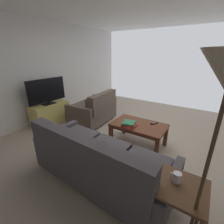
{
  "coord_description": "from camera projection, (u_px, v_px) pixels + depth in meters",
  "views": [
    {
      "loc": [
        -1.1,
        2.74,
        1.78
      ],
      "look_at": [
        0.37,
        0.51,
        0.77
      ],
      "focal_mm": 24.82,
      "sensor_mm": 36.0,
      "label": 1
    }
  ],
  "objects": [
    {
      "name": "flat_tv",
      "position": [
        47.0,
        91.0,
        3.94
      ],
      "size": [
        0.21,
        1.03,
        0.66
      ],
      "color": "black",
      "rests_on": "tv_stand"
    },
    {
      "name": "coffee_table",
      "position": [
        139.0,
        127.0,
        3.1
      ],
      "size": [
        1.05,
        0.65,
        0.47
      ],
      "color": "brown",
      "rests_on": "ground"
    },
    {
      "name": "tv_remote",
      "position": [
        154.0,
        123.0,
        3.09
      ],
      "size": [
        0.12,
        0.16,
        0.02
      ],
      "color": "black",
      "rests_on": "coffee_table"
    },
    {
      "name": "sofa_main",
      "position": [
        98.0,
        161.0,
        2.18
      ],
      "size": [
        2.08,
        0.94,
        0.88
      ],
      "color": "black",
      "rests_on": "ground"
    },
    {
      "name": "coffee_mug",
      "position": [
        177.0,
        177.0,
        1.49
      ],
      "size": [
        0.1,
        0.08,
        0.1
      ],
      "color": "white",
      "rests_on": "end_table"
    },
    {
      "name": "loveseat_near",
      "position": [
        94.0,
        110.0,
        4.16
      ],
      "size": [
        0.89,
        1.3,
        0.86
      ],
      "color": "black",
      "rests_on": "ground"
    },
    {
      "name": "ground_plane",
      "position": [
        139.0,
        142.0,
        3.34
      ],
      "size": [
        5.55,
        5.98,
        0.01
      ],
      "primitive_type": "cube",
      "color": "tan"
    },
    {
      "name": "book_stack",
      "position": [
        129.0,
        124.0,
        2.97
      ],
      "size": [
        0.28,
        0.29,
        0.09
      ],
      "color": "#C63833",
      "rests_on": "coffee_table"
    },
    {
      "name": "wall_right",
      "position": [
        50.0,
        72.0,
        4.31
      ],
      "size": [
        0.12,
        5.98,
        2.59
      ],
      "primitive_type": "cube",
      "color": "silver",
      "rests_on": "ground"
    },
    {
      "name": "tv_stand",
      "position": [
        50.0,
        114.0,
        4.16
      ],
      "size": [
        0.48,
        0.97,
        0.54
      ],
      "color": "#D8C666",
      "rests_on": "ground"
    },
    {
      "name": "end_table",
      "position": [
        179.0,
        195.0,
        1.49
      ],
      "size": [
        0.48,
        0.48,
        0.61
      ],
      "color": "brown",
      "rests_on": "ground"
    }
  ]
}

